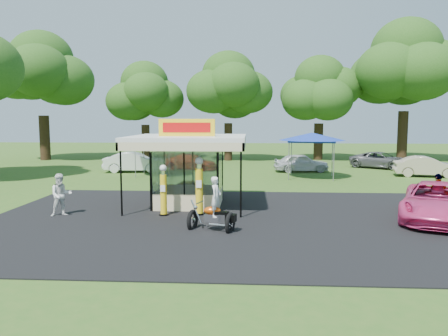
{
  "coord_description": "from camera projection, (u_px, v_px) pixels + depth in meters",
  "views": [
    {
      "loc": [
        0.92,
        -15.64,
        4.18
      ],
      "look_at": [
        -0.25,
        4.0,
        1.96
      ],
      "focal_mm": 35.0,
      "sensor_mm": 36.0,
      "label": 1
    }
  ],
  "objects": [
    {
      "name": "gas_station_kiosk",
      "position": [
        189.0,
        169.0,
        20.91
      ],
      "size": [
        5.4,
        5.4,
        4.18
      ],
      "color": "white",
      "rests_on": "ground"
    },
    {
      "name": "tent_west",
      "position": [
        156.0,
        143.0,
        32.12
      ],
      "size": [
        3.83,
        3.83,
        2.68
      ],
      "rotation": [
        0.0,
        0.0,
        -0.01
      ],
      "color": "gray",
      "rests_on": "ground"
    },
    {
      "name": "bg_car_e",
      "position": [
        426.0,
        166.0,
        31.61
      ],
      "size": [
        4.69,
        2.31,
        1.48
      ],
      "primitive_type": "imported",
      "rotation": [
        0.0,
        0.0,
        1.4
      ],
      "color": "#BBA98F",
      "rests_on": "ground"
    },
    {
      "name": "bg_car_b",
      "position": [
        191.0,
        162.0,
        35.85
      ],
      "size": [
        4.73,
        2.95,
        1.28
      ],
      "primitive_type": "imported",
      "rotation": [
        0.0,
        0.0,
        1.29
      ],
      "color": "#9F210C",
      "rests_on": "ground"
    },
    {
      "name": "motorcycle",
      "position": [
        214.0,
        209.0,
        16.2
      ],
      "size": [
        1.89,
        1.28,
        2.14
      ],
      "rotation": [
        0.0,
        0.0,
        -0.28
      ],
      "color": "black",
      "rests_on": "ground"
    },
    {
      "name": "spare_tires",
      "position": [
        164.0,
        200.0,
        20.61
      ],
      "size": [
        0.82,
        0.49,
        0.71
      ],
      "rotation": [
        0.0,
        0.0,
        -0.01
      ],
      "color": "black",
      "rests_on": "ground"
    },
    {
      "name": "pink_sedan",
      "position": [
        437.0,
        202.0,
        17.87
      ],
      "size": [
        4.66,
        6.24,
        1.58
      ],
      "primitive_type": "imported",
      "rotation": [
        0.0,
        0.0,
        -0.41
      ],
      "color": "#E23D83",
      "rests_on": "ground"
    },
    {
      "name": "oak_far_a",
      "position": [
        42.0,
        80.0,
        43.73
      ],
      "size": [
        10.65,
        10.65,
        12.63
      ],
      "color": "black",
      "rests_on": "ground"
    },
    {
      "name": "bg_car_a",
      "position": [
        135.0,
        162.0,
        34.34
      ],
      "size": [
        4.9,
        2.12,
        1.57
      ],
      "primitive_type": "imported",
      "rotation": [
        0.0,
        0.0,
        1.67
      ],
      "color": "white",
      "rests_on": "ground"
    },
    {
      "name": "kiosk_car",
      "position": [
        195.0,
        189.0,
        23.24
      ],
      "size": [
        2.82,
        1.13,
        0.96
      ],
      "primitive_type": "imported",
      "rotation": [
        0.0,
        0.0,
        1.57
      ],
      "color": "yellow",
      "rests_on": "ground"
    },
    {
      "name": "oak_far_d",
      "position": [
        319.0,
        95.0,
        44.2
      ],
      "size": [
        8.67,
        8.67,
        10.32
      ],
      "color": "black",
      "rests_on": "ground"
    },
    {
      "name": "asphalt_apron",
      "position": [
        227.0,
        220.0,
        18.01
      ],
      "size": [
        20.0,
        14.0,
        0.04
      ],
      "primitive_type": "cube",
      "color": "black",
      "rests_on": "ground"
    },
    {
      "name": "oak_far_c",
      "position": [
        228.0,
        93.0,
        43.35
      ],
      "size": [
        9.0,
        9.0,
        10.6
      ],
      "color": "black",
      "rests_on": "ground"
    },
    {
      "name": "bg_car_c",
      "position": [
        301.0,
        163.0,
        34.48
      ],
      "size": [
        4.4,
        2.15,
        1.45
      ],
      "primitive_type": "imported",
      "rotation": [
        0.0,
        0.0,
        1.68
      ],
      "color": "silver",
      "rests_on": "ground"
    },
    {
      "name": "spectator_west",
      "position": [
        61.0,
        195.0,
        18.74
      ],
      "size": [
        1.13,
        1.06,
        1.84
      ],
      "primitive_type": "imported",
      "rotation": [
        0.0,
        0.0,
        0.55
      ],
      "color": "white",
      "rests_on": "ground"
    },
    {
      "name": "spectator_east_b",
      "position": [
        438.0,
        194.0,
        19.31
      ],
      "size": [
        1.13,
        0.77,
        1.78
      ],
      "primitive_type": "imported",
      "rotation": [
        0.0,
        0.0,
        3.5
      ],
      "color": "gray",
      "rests_on": "ground"
    },
    {
      "name": "tent_east",
      "position": [
        312.0,
        137.0,
        30.78
      ],
      "size": [
        4.59,
        4.59,
        3.21
      ],
      "rotation": [
        0.0,
        0.0,
        -0.15
      ],
      "color": "gray",
      "rests_on": "ground"
    },
    {
      "name": "bg_car_d",
      "position": [
        381.0,
        160.0,
        36.92
      ],
      "size": [
        5.38,
        4.82,
        1.39
      ],
      "primitive_type": "imported",
      "rotation": [
        0.0,
        0.0,
        0.93
      ],
      "color": "#5C5D5F",
      "rests_on": "ground"
    },
    {
      "name": "oak_far_b",
      "position": [
        145.0,
        98.0,
        45.08
      ],
      "size": [
        8.27,
        8.27,
        9.86
      ],
      "color": "black",
      "rests_on": "ground"
    },
    {
      "name": "gas_pump_right",
      "position": [
        199.0,
        188.0,
        18.84
      ],
      "size": [
        0.48,
        0.48,
        2.55
      ],
      "color": "black",
      "rests_on": "ground"
    },
    {
      "name": "oak_far_e",
      "position": [
        405.0,
        72.0,
        43.18
      ],
      "size": [
        11.54,
        11.54,
        13.74
      ],
      "color": "black",
      "rests_on": "ground"
    },
    {
      "name": "gas_pump_left",
      "position": [
        164.0,
        192.0,
        18.73
      ],
      "size": [
        0.42,
        0.42,
        2.24
      ],
      "color": "black",
      "rests_on": "ground"
    },
    {
      "name": "ground",
      "position": [
        224.0,
        233.0,
        16.03
      ],
      "size": [
        120.0,
        120.0,
        0.0
      ],
      "primitive_type": "plane",
      "color": "#305B1C",
      "rests_on": "ground"
    }
  ]
}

